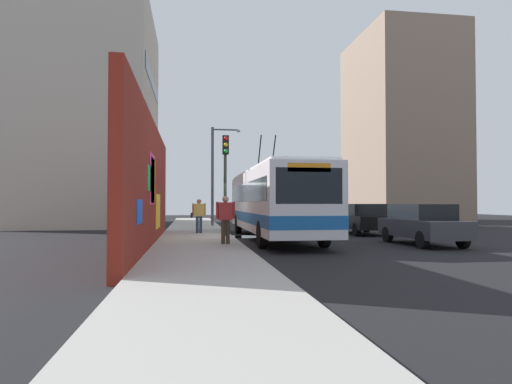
{
  "coord_description": "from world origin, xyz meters",
  "views": [
    {
      "loc": [
        -19.91,
        1.9,
        1.62
      ],
      "look_at": [
        0.06,
        -1.09,
        2.13
      ],
      "focal_mm": 30.99,
      "sensor_mm": 36.0,
      "label": 1
    }
  ],
  "objects_px": {
    "parked_car_dark_gray": "(422,223)",
    "pedestrian_midblock": "(199,213)",
    "pedestrian_at_curb": "(226,215)",
    "traffic_light": "(225,169)",
    "street_lamp": "(216,169)",
    "city_bus": "(273,200)",
    "parked_car_black": "(362,218)"
  },
  "relations": [
    {
      "from": "parked_car_dark_gray",
      "to": "pedestrian_at_curb",
      "type": "bearing_deg",
      "value": 90.45
    },
    {
      "from": "parked_car_dark_gray",
      "to": "parked_car_black",
      "type": "distance_m",
      "value": 6.09
    },
    {
      "from": "parked_car_black",
      "to": "pedestrian_at_curb",
      "type": "height_order",
      "value": "pedestrian_at_curb"
    },
    {
      "from": "pedestrian_at_curb",
      "to": "traffic_light",
      "type": "height_order",
      "value": "traffic_light"
    },
    {
      "from": "city_bus",
      "to": "traffic_light",
      "type": "distance_m",
      "value": 2.58
    },
    {
      "from": "pedestrian_at_curb",
      "to": "street_lamp",
      "type": "bearing_deg",
      "value": -1.78
    },
    {
      "from": "street_lamp",
      "to": "pedestrian_midblock",
      "type": "bearing_deg",
      "value": 170.21
    },
    {
      "from": "city_bus",
      "to": "street_lamp",
      "type": "xyz_separation_m",
      "value": [
        9.52,
        2.02,
        2.16
      ]
    },
    {
      "from": "parked_car_dark_gray",
      "to": "pedestrian_midblock",
      "type": "height_order",
      "value": "pedestrian_midblock"
    },
    {
      "from": "pedestrian_at_curb",
      "to": "traffic_light",
      "type": "relative_size",
      "value": 0.38
    },
    {
      "from": "city_bus",
      "to": "parked_car_black",
      "type": "relative_size",
      "value": 2.83
    },
    {
      "from": "traffic_light",
      "to": "pedestrian_midblock",
      "type": "bearing_deg",
      "value": 26.98
    },
    {
      "from": "city_bus",
      "to": "parked_car_black",
      "type": "bearing_deg",
      "value": -64.07
    },
    {
      "from": "pedestrian_midblock",
      "to": "city_bus",
      "type": "bearing_deg",
      "value": -124.76
    },
    {
      "from": "city_bus",
      "to": "parked_car_black",
      "type": "xyz_separation_m",
      "value": [
        2.53,
        -5.2,
        -0.9
      ]
    },
    {
      "from": "pedestrian_at_curb",
      "to": "pedestrian_midblock",
      "type": "height_order",
      "value": "pedestrian_at_curb"
    },
    {
      "from": "pedestrian_at_curb",
      "to": "city_bus",
      "type": "bearing_deg",
      "value": -33.87
    },
    {
      "from": "parked_car_black",
      "to": "pedestrian_midblock",
      "type": "relative_size",
      "value": 2.61
    },
    {
      "from": "traffic_light",
      "to": "street_lamp",
      "type": "bearing_deg",
      "value": -0.76
    },
    {
      "from": "parked_car_dark_gray",
      "to": "parked_car_black",
      "type": "height_order",
      "value": "same"
    },
    {
      "from": "pedestrian_at_curb",
      "to": "pedestrian_midblock",
      "type": "xyz_separation_m",
      "value": [
        5.9,
        0.84,
        -0.05
      ]
    },
    {
      "from": "parked_car_black",
      "to": "pedestrian_midblock",
      "type": "distance_m",
      "value": 8.48
    },
    {
      "from": "street_lamp",
      "to": "traffic_light",
      "type": "bearing_deg",
      "value": 179.24
    },
    {
      "from": "parked_car_black",
      "to": "pedestrian_midblock",
      "type": "xyz_separation_m",
      "value": [
        -0.26,
        8.47,
        0.29
      ]
    },
    {
      "from": "parked_car_dark_gray",
      "to": "traffic_light",
      "type": "height_order",
      "value": "traffic_light"
    },
    {
      "from": "parked_car_dark_gray",
      "to": "pedestrian_at_curb",
      "type": "relative_size",
      "value": 2.42
    },
    {
      "from": "street_lamp",
      "to": "city_bus",
      "type": "bearing_deg",
      "value": -168.0
    },
    {
      "from": "pedestrian_midblock",
      "to": "street_lamp",
      "type": "bearing_deg",
      "value": -9.79
    },
    {
      "from": "parked_car_black",
      "to": "traffic_light",
      "type": "height_order",
      "value": "traffic_light"
    },
    {
      "from": "pedestrian_midblock",
      "to": "parked_car_black",
      "type": "bearing_deg",
      "value": -88.27
    },
    {
      "from": "traffic_light",
      "to": "parked_car_dark_gray",
      "type": "bearing_deg",
      "value": -116.28
    },
    {
      "from": "parked_car_black",
      "to": "street_lamp",
      "type": "xyz_separation_m",
      "value": [
        6.99,
        7.22,
        3.06
      ]
    }
  ]
}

